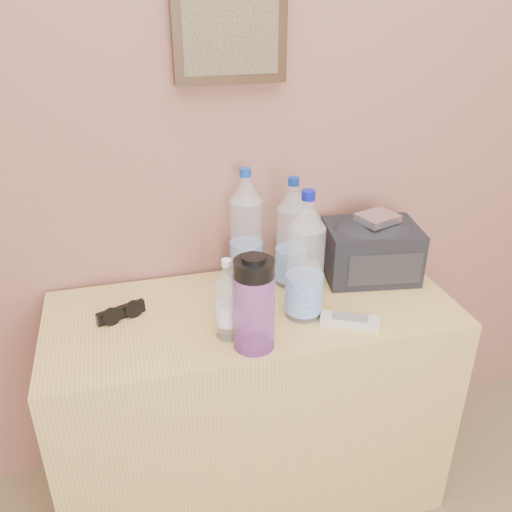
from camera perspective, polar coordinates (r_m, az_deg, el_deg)
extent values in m
plane|color=#946557|center=(1.55, -0.48, 20.67)|extent=(4.00, 0.00, 4.00)
cube|color=#A0744A|center=(1.73, -0.29, -15.43)|extent=(1.13, 0.47, 0.71)
cylinder|color=silver|center=(1.60, -1.06, 2.51)|extent=(0.09, 0.09, 0.30)
cylinder|color=#0F41AA|center=(1.53, -1.12, 8.79)|extent=(0.03, 0.03, 0.02)
cylinder|color=silver|center=(1.57, 3.79, 1.82)|extent=(0.09, 0.09, 0.29)
cylinder|color=navy|center=(1.51, 3.99, 7.85)|extent=(0.03, 0.03, 0.02)
cylinder|color=silver|center=(1.41, 5.21, -0.80)|extent=(0.10, 0.10, 0.31)
cylinder|color=#0A15A4|center=(1.34, 5.55, 6.41)|extent=(0.03, 0.03, 0.02)
cylinder|color=silver|center=(1.36, -3.00, -5.05)|extent=(0.06, 0.06, 0.19)
cylinder|color=white|center=(1.30, -3.12, -0.71)|extent=(0.03, 0.03, 0.02)
cylinder|color=purple|center=(1.32, -0.22, -5.88)|extent=(0.10, 0.10, 0.20)
cylinder|color=black|center=(1.25, -0.23, -1.07)|extent=(0.10, 0.10, 0.05)
cube|color=silver|center=(1.46, 9.86, -6.75)|extent=(0.16, 0.11, 0.02)
cube|color=silver|center=(1.62, 12.65, 3.92)|extent=(0.13, 0.12, 0.02)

